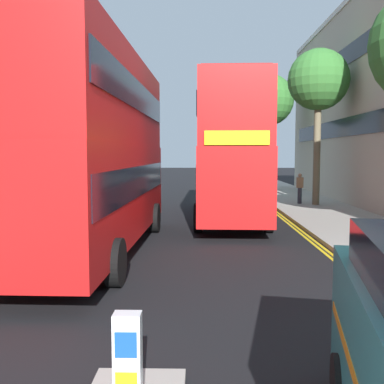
# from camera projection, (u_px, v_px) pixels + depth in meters

# --- Properties ---
(sidewalk_right) EXTENTS (4.00, 80.00, 0.14)m
(sidewalk_right) POSITION_uv_depth(u_px,v_px,m) (355.00, 227.00, 16.99)
(sidewalk_right) COLOR #9E9991
(sidewalk_right) RESTS_ON ground
(sidewalk_left) EXTENTS (4.00, 80.00, 0.14)m
(sidewalk_left) POSITION_uv_depth(u_px,v_px,m) (10.00, 226.00, 17.26)
(sidewalk_left) COLOR #9E9991
(sidewalk_left) RESTS_ON ground
(kerb_line_outer) EXTENTS (0.10, 56.00, 0.01)m
(kerb_line_outer) POSITION_uv_depth(u_px,v_px,m) (312.00, 239.00, 15.05)
(kerb_line_outer) COLOR yellow
(kerb_line_outer) RESTS_ON ground
(kerb_line_inner) EXTENTS (0.10, 56.00, 0.01)m
(kerb_line_inner) POSITION_uv_depth(u_px,v_px,m) (307.00, 239.00, 15.05)
(kerb_line_inner) COLOR yellow
(kerb_line_inner) RESTS_ON ground
(keep_left_bollard) EXTENTS (0.36, 0.28, 1.11)m
(keep_left_bollard) POSITION_uv_depth(u_px,v_px,m) (128.00, 371.00, 4.62)
(keep_left_bollard) COLOR silver
(keep_left_bollard) RESTS_ON traffic_island
(double_decker_bus_away) EXTENTS (2.97, 10.86, 5.64)m
(double_decker_bus_away) POSITION_uv_depth(u_px,v_px,m) (95.00, 146.00, 12.78)
(double_decker_bus_away) COLOR red
(double_decker_bus_away) RESTS_ON ground
(double_decker_bus_oncoming) EXTENTS (2.99, 10.86, 5.64)m
(double_decker_bus_oncoming) POSITION_uv_depth(u_px,v_px,m) (230.00, 148.00, 19.36)
(double_decker_bus_oncoming) COLOR red
(double_decker_bus_oncoming) RESTS_ON ground
(pedestrian_far) EXTENTS (0.34, 0.22, 1.62)m
(pedestrian_far) POSITION_uv_depth(u_px,v_px,m) (300.00, 188.00, 24.34)
(pedestrian_far) COLOR #2D2D38
(pedestrian_far) RESTS_ON sidewalk_right
(street_tree_near) EXTENTS (3.78, 3.78, 8.50)m
(street_tree_near) POSITION_uv_depth(u_px,v_px,m) (268.00, 101.00, 33.54)
(street_tree_near) COLOR #6B6047
(street_tree_near) RESTS_ON sidewalk_right
(street_tree_mid) EXTENTS (3.14, 3.14, 8.03)m
(street_tree_mid) POSITION_uv_depth(u_px,v_px,m) (318.00, 81.00, 23.41)
(street_tree_mid) COLOR #6B6047
(street_tree_mid) RESTS_ON sidewalk_right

